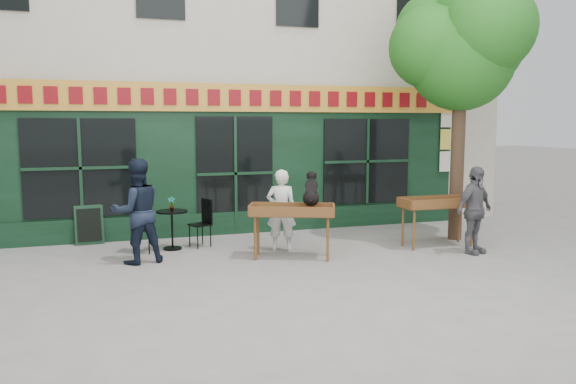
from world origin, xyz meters
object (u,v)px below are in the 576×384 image
at_px(book_cart_right, 438,206).
at_px(book_cart_center, 292,214).
at_px(bistro_table, 172,222).
at_px(man_left, 137,211).
at_px(man_right, 474,210).
at_px(dog, 311,188).
at_px(woman, 281,210).

bearing_deg(book_cart_right, book_cart_center, -178.27).
height_order(bistro_table, man_left, man_left).
distance_m(book_cart_right, man_right, 0.81).
bearing_deg(man_left, book_cart_center, 156.73).
distance_m(dog, bistro_table, 2.86).
height_order(book_cart_right, man_left, man_left).
bearing_deg(book_cart_right, dog, -177.14).
height_order(dog, woman, dog).
distance_m(dog, man_left, 3.12).
xyz_separation_m(book_cart_right, man_right, (0.30, -0.75, 0.01)).
height_order(woman, book_cart_right, woman).
xyz_separation_m(dog, book_cart_right, (2.73, 0.08, -0.47)).
relative_size(book_cart_center, book_cart_right, 1.07).
bearing_deg(woman, bistro_table, 1.46).
bearing_deg(dog, book_cart_right, 23.88).
bearing_deg(man_right, book_cart_right, 92.96).
bearing_deg(book_cart_center, man_left, -168.43).
bearing_deg(man_left, book_cart_right, 162.64).
bearing_deg(book_cart_center, dog, 14.05).
bearing_deg(book_cart_center, book_cart_right, 22.75).
bearing_deg(book_cart_right, bistro_table, 166.00).
xyz_separation_m(bistro_table, man_left, (-0.70, -0.90, 0.38)).
bearing_deg(man_left, dog, 157.01).
bearing_deg(woman, book_cart_right, -169.20).
bearing_deg(dog, bistro_table, 170.36).
xyz_separation_m(book_cart_center, dog, (0.35, -0.05, 0.47)).
bearing_deg(man_right, woman, 139.09).
relative_size(man_right, bistro_table, 2.18).
xyz_separation_m(book_cart_right, man_left, (-5.77, 0.47, 0.10)).
height_order(book_cart_center, man_right, man_right).
distance_m(dog, man_right, 3.13).
height_order(man_right, man_left, man_left).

